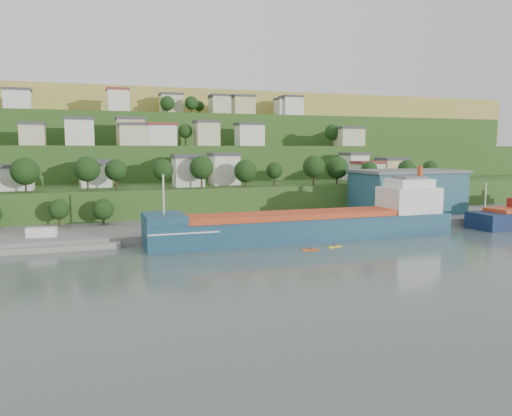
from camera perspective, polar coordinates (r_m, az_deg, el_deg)
name	(u,v)px	position (r m, az deg, el deg)	size (l,w,h in m)	color
ground	(297,249)	(105.51, 4.70, -4.75)	(500.00, 500.00, 0.00)	#465650
quay	(323,225)	(138.85, 7.64, -1.98)	(220.00, 26.00, 4.00)	slate
pebble_beach	(22,247)	(119.29, -25.13, -4.03)	(40.00, 18.00, 2.40)	slate
hillside	(169,188)	(267.38, -9.94, 2.22)	(360.00, 211.19, 96.00)	#284719
cargo_ship_near	(314,226)	(117.71, 6.65, -2.07)	(73.47, 11.88, 18.89)	#14314B
warehouse	(407,191)	(155.47, 16.83, 1.85)	(31.24, 19.40, 12.80)	#1D5258
caravan	(42,234)	(118.19, -23.28, -2.74)	(6.14, 2.56, 2.87)	white
dinghy	(53,239)	(116.84, -22.20, -3.32)	(3.83, 1.44, 0.77)	silver
kayak_orange	(310,249)	(104.91, 6.23, -4.69)	(3.68, 1.28, 0.91)	#CD4C12
kayak_yellow	(335,246)	(108.88, 9.00, -4.32)	(3.34, 1.22, 0.82)	yellow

